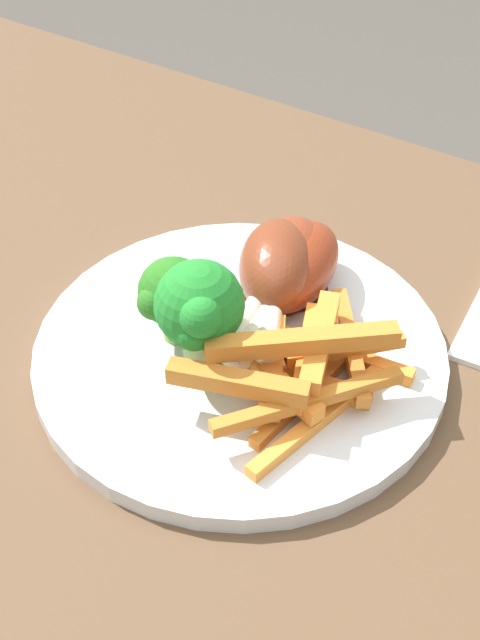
# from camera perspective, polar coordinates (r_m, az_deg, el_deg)

# --- Properties ---
(dining_table) EXTENTS (1.24, 0.66, 0.75)m
(dining_table) POSITION_cam_1_polar(r_m,az_deg,el_deg) (0.60, -7.83, -10.12)
(dining_table) COLOR brown
(dining_table) RESTS_ON ground_plane
(dinner_plate) EXTENTS (0.25, 0.25, 0.01)m
(dinner_plate) POSITION_cam_1_polar(r_m,az_deg,el_deg) (0.50, -0.00, -2.18)
(dinner_plate) COLOR silver
(dinner_plate) RESTS_ON dining_table
(broccoli_floret_front) EXTENTS (0.05, 0.05, 0.07)m
(broccoli_floret_front) POSITION_cam_1_polar(r_m,az_deg,el_deg) (0.46, -2.82, 0.75)
(broccoli_floret_front) COLOR #8AA05F
(broccoli_floret_front) RESTS_ON dinner_plate
(broccoli_floret_middle) EXTENTS (0.04, 0.05, 0.06)m
(broccoli_floret_middle) POSITION_cam_1_polar(r_m,az_deg,el_deg) (0.48, -4.26, 1.77)
(broccoli_floret_middle) COLOR #8FB94E
(broccoli_floret_middle) RESTS_ON dinner_plate
(carrot_fries_pile) EXTENTS (0.12, 0.14, 0.04)m
(carrot_fries_pile) POSITION_cam_1_polar(r_m,az_deg,el_deg) (0.46, 4.05, -3.15)
(carrot_fries_pile) COLOR orange
(carrot_fries_pile) RESTS_ON dinner_plate
(chicken_drumstick_near) EXTENTS (0.06, 0.13, 0.04)m
(chicken_drumstick_near) POSITION_cam_1_polar(r_m,az_deg,el_deg) (0.52, 2.82, 3.74)
(chicken_drumstick_near) COLOR #612012
(chicken_drumstick_near) RESTS_ON dinner_plate
(chicken_drumstick_far) EXTENTS (0.08, 0.12, 0.05)m
(chicken_drumstick_far) POSITION_cam_1_polar(r_m,az_deg,el_deg) (0.52, 2.50, 3.36)
(chicken_drumstick_far) COLOR #521E11
(chicken_drumstick_far) RESTS_ON dinner_plate
(chicken_drumstick_extra) EXTENTS (0.06, 0.14, 0.04)m
(chicken_drumstick_extra) POSITION_cam_1_polar(r_m,az_deg,el_deg) (0.52, 3.64, 3.29)
(chicken_drumstick_extra) COLOR #601C0E
(chicken_drumstick_extra) RESTS_ON dinner_plate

